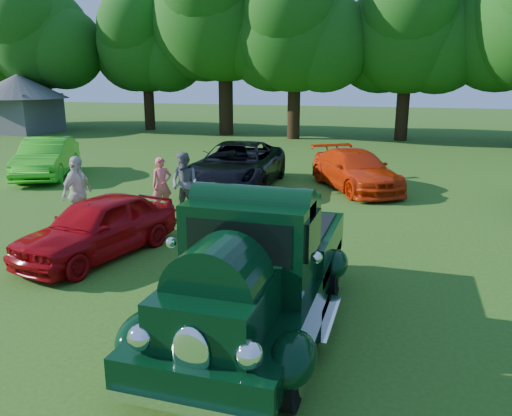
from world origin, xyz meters
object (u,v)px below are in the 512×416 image
(back_car_orange, at_px, (355,170))
(spectator_pink, at_px, (162,185))
(red_convertible, at_px, (98,226))
(gazebo, at_px, (19,97))
(back_car_lime, at_px, (47,158))
(spectator_grey, at_px, (185,183))
(spectator_white, at_px, (77,194))
(back_car_black, at_px, (237,166))
(hero_pickup, at_px, (257,271))

(back_car_orange, bearing_deg, spectator_pink, -168.20)
(red_convertible, relative_size, gazebo, 0.59)
(back_car_lime, relative_size, spectator_pink, 2.90)
(spectator_pink, bearing_deg, back_car_orange, 1.19)
(back_car_orange, relative_size, spectator_grey, 2.65)
(spectator_white, bearing_deg, back_car_black, -20.69)
(back_car_lime, height_order, spectator_grey, spectator_grey)
(gazebo, bearing_deg, spectator_grey, -39.37)
(back_car_orange, bearing_deg, back_car_black, 162.79)
(back_car_black, xyz_separation_m, spectator_pink, (-0.97, -3.57, -0.00))
(hero_pickup, bearing_deg, back_car_black, 110.83)
(red_convertible, height_order, spectator_pink, spectator_pink)
(back_car_lime, distance_m, spectator_white, 7.63)
(red_convertible, distance_m, back_car_lime, 9.74)
(red_convertible, bearing_deg, gazebo, 146.44)
(back_car_lime, relative_size, back_car_orange, 0.99)
(hero_pickup, xyz_separation_m, back_car_black, (-3.49, 9.17, -0.11))
(red_convertible, height_order, back_car_lime, back_car_lime)
(back_car_lime, height_order, gazebo, gazebo)
(spectator_grey, bearing_deg, spectator_white, -116.35)
(gazebo, bearing_deg, red_convertible, -45.62)
(red_convertible, xyz_separation_m, back_car_black, (0.58, 7.18, 0.13))
(back_car_lime, bearing_deg, spectator_grey, -49.86)
(hero_pickup, bearing_deg, back_car_orange, 87.90)
(back_car_black, relative_size, spectator_grey, 3.26)
(back_car_lime, bearing_deg, spectator_pink, -52.26)
(spectator_white, bearing_deg, spectator_grey, -40.27)
(gazebo, bearing_deg, back_car_black, -32.22)
(red_convertible, bearing_deg, spectator_white, 148.74)
(red_convertible, distance_m, spectator_white, 2.13)
(back_car_lime, xyz_separation_m, spectator_white, (5.34, -5.44, 0.18))
(red_convertible, distance_m, gazebo, 27.62)
(spectator_pink, height_order, spectator_grey, spectator_grey)
(red_convertible, distance_m, spectator_grey, 3.66)
(hero_pickup, relative_size, back_car_black, 0.94)
(back_car_lime, height_order, back_car_black, back_car_black)
(red_convertible, relative_size, spectator_white, 2.05)
(hero_pickup, xyz_separation_m, back_car_lime, (-10.95, 8.88, -0.15))
(hero_pickup, relative_size, back_car_orange, 1.16)
(back_car_orange, distance_m, spectator_pink, 6.64)
(spectator_pink, relative_size, spectator_grey, 0.90)
(back_car_orange, bearing_deg, gazebo, 122.66)
(back_car_black, xyz_separation_m, spectator_grey, (-0.29, -3.54, 0.08))
(red_convertible, bearing_deg, back_car_orange, 73.48)
(hero_pickup, xyz_separation_m, red_convertible, (-4.07, 1.99, -0.24))
(spectator_grey, xyz_separation_m, spectator_white, (-1.83, -2.19, 0.07))
(spectator_pink, xyz_separation_m, spectator_white, (-1.15, -2.17, 0.15))
(spectator_white, distance_m, gazebo, 25.49)
(red_convertible, relative_size, back_car_orange, 0.84)
(back_car_lime, bearing_deg, gazebo, 108.65)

